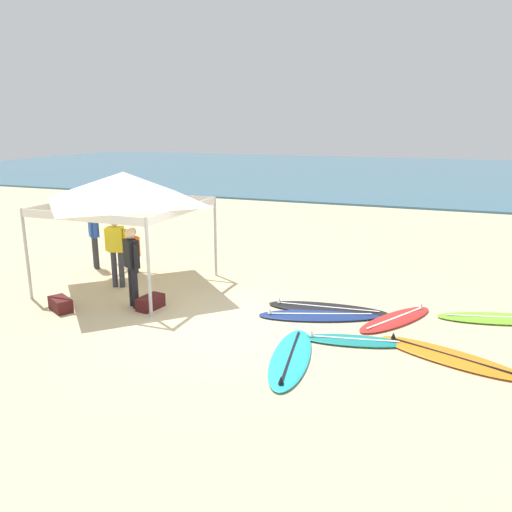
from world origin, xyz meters
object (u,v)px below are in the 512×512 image
at_px(surfboard_red, 396,319).
at_px(person_orange, 133,248).
at_px(surfboard_cyan, 291,357).
at_px(canopy_tent, 124,188).
at_px(surfboard_orange, 449,356).
at_px(surfboard_teal, 353,340).
at_px(person_yellow, 116,247).
at_px(gear_bag_near_tent, 61,304).
at_px(person_black, 132,262).
at_px(person_blue, 94,233).
at_px(surfboard_black, 327,308).
at_px(surfboard_lime, 500,318).
at_px(surfboard_navy, 319,315).
at_px(gear_bag_by_pole, 150,302).

relative_size(surfboard_red, person_orange, 1.77).
distance_m(surfboard_red, surfboard_cyan, 2.81).
bearing_deg(canopy_tent, surfboard_orange, -11.14).
relative_size(surfboard_teal, person_yellow, 1.13).
bearing_deg(surfboard_cyan, gear_bag_near_tent, 174.81).
bearing_deg(surfboard_cyan, canopy_tent, 153.34).
height_order(surfboard_orange, person_orange, person_orange).
xyz_separation_m(surfboard_orange, surfboard_teal, (-1.61, 0.08, 0.00)).
height_order(surfboard_teal, surfboard_cyan, same).
height_order(person_black, person_blue, same).
bearing_deg(surfboard_teal, surfboard_cyan, -129.19).
height_order(person_yellow, gear_bag_near_tent, person_yellow).
relative_size(surfboard_orange, person_black, 1.49).
relative_size(surfboard_cyan, surfboard_black, 0.94).
xyz_separation_m(surfboard_cyan, surfboard_lime, (3.43, 3.16, -0.00)).
height_order(canopy_tent, person_black, canopy_tent).
xyz_separation_m(canopy_tent, person_orange, (-0.59, 1.06, -1.73)).
distance_m(surfboard_red, surfboard_lime, 2.10).
relative_size(surfboard_red, surfboard_cyan, 0.88).
relative_size(person_blue, gear_bag_near_tent, 2.85).
height_order(surfboard_red, person_yellow, person_yellow).
bearing_deg(person_black, surfboard_navy, 12.07).
relative_size(surfboard_lime, person_black, 1.48).
bearing_deg(surfboard_lime, surfboard_cyan, -137.31).
distance_m(surfboard_black, gear_bag_near_tent, 5.61).
height_order(gear_bag_near_tent, gear_bag_by_pole, same).
relative_size(surfboard_red, person_black, 1.24).
bearing_deg(person_yellow, person_blue, 143.17).
distance_m(surfboard_black, person_blue, 6.74).
relative_size(person_black, gear_bag_near_tent, 2.85).
height_order(surfboard_lime, gear_bag_by_pole, gear_bag_by_pole).
xyz_separation_m(surfboard_lime, person_orange, (-8.80, 0.30, 0.62)).
distance_m(person_orange, gear_bag_by_pole, 2.96).
relative_size(surfboard_red, surfboard_black, 0.82).
bearing_deg(surfboard_black, person_black, -162.11).
distance_m(canopy_tent, surfboard_orange, 7.75).
bearing_deg(surfboard_cyan, surfboard_lime, 42.69).
distance_m(surfboard_lime, person_blue, 10.04).
height_order(canopy_tent, surfboard_lime, canopy_tent).
distance_m(surfboard_orange, gear_bag_by_pole, 5.96).
bearing_deg(surfboard_black, surfboard_cyan, -91.04).
xyz_separation_m(surfboard_red, surfboard_cyan, (-1.47, -2.39, -0.00)).
relative_size(surfboard_orange, surfboard_cyan, 1.05).
distance_m(surfboard_teal, person_yellow, 6.07).
distance_m(surfboard_red, person_black, 5.56).
bearing_deg(surfboard_lime, person_blue, 178.53).
relative_size(canopy_tent, surfboard_cyan, 1.34).
bearing_deg(gear_bag_near_tent, surfboard_orange, 3.74).
relative_size(surfboard_navy, surfboard_cyan, 1.06).
xyz_separation_m(surfboard_navy, surfboard_black, (0.06, 0.44, -0.00)).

